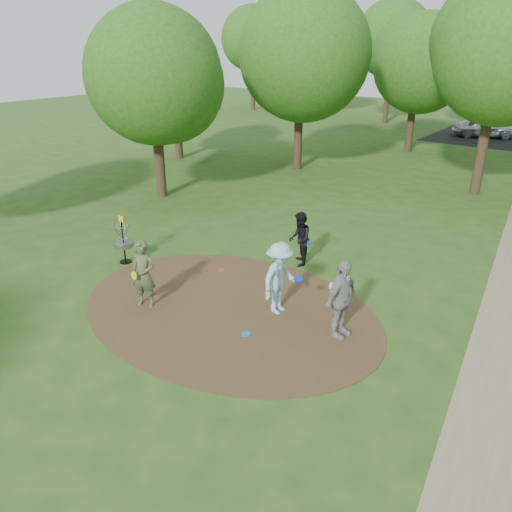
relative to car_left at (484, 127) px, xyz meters
The scene contains 11 objects.
ground 30.11m from the car_left, 86.90° to the right, with size 100.00×100.00×0.00m, color #2D5119.
dirt_clearing 30.11m from the car_left, 86.90° to the right, with size 8.40×8.40×0.02m, color #47301C.
player_observer_with_disc 31.22m from the car_left, 90.38° to the right, with size 0.78×0.66×1.83m.
player_throwing_with_disc 29.48m from the car_left, 84.65° to the right, with size 1.09×1.25×1.91m.
player_walking_with_disc 26.60m from the car_left, 86.67° to the right, with size 0.99×1.04×1.69m.
player_waiting_with_disc 29.77m from the car_left, 81.24° to the right, with size 0.62×1.17×1.94m.
disc_ground_blue 30.88m from the car_left, 84.85° to the right, with size 0.22×0.22×0.02m, color #0B7EBF.
disc_ground_red 28.41m from the car_left, 90.08° to the right, with size 0.22×0.22×0.02m, color red.
car_left is the anchor object (origin of this frame).
disc_golf_basket 29.90m from the car_left, 95.51° to the right, with size 0.63×0.63×1.54m.
tree_ring 21.30m from the car_left, 81.27° to the right, with size 37.25×45.08×8.83m.
Camera 1 is at (7.50, -8.58, 6.48)m, focal length 35.00 mm.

